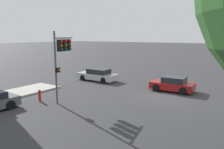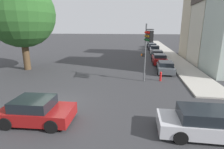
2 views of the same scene
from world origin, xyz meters
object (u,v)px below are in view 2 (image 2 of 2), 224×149
(crossing_car_0, at_px, (208,123))
(fire_hydrant, at_px, (161,76))
(parked_car_3, at_px, (155,50))
(parked_car_5, at_px, (150,45))
(traffic_signal, at_px, (148,41))
(parked_car_1, at_px, (159,59))
(crossing_car_1, at_px, (37,111))
(parked_car_4, at_px, (152,47))
(street_tree, at_px, (21,14))
(parked_car_0, at_px, (165,67))
(parked_car_2, at_px, (157,54))

(crossing_car_0, relative_size, fire_hydrant, 5.12)
(parked_car_3, distance_m, parked_car_5, 12.51)
(traffic_signal, relative_size, parked_car_1, 1.19)
(parked_car_3, bearing_deg, crossing_car_1, 164.81)
(parked_car_4, bearing_deg, fire_hydrant, 176.34)
(parked_car_3, height_order, fire_hydrant, parked_car_3)
(parked_car_3, xyz_separation_m, parked_car_4, (-0.11, 6.01, -0.02))
(parked_car_3, bearing_deg, parked_car_1, -179.75)
(street_tree, bearing_deg, crossing_car_0, -33.78)
(crossing_car_1, distance_m, parked_car_3, 29.80)
(parked_car_4, xyz_separation_m, fire_hydrant, (-0.80, -25.63, -0.24))
(parked_car_0, height_order, parked_car_2, parked_car_2)
(street_tree, height_order, fire_hydrant, street_tree)
(parked_car_1, distance_m, parked_car_5, 23.37)
(traffic_signal, distance_m, crossing_car_0, 8.79)
(fire_hydrant, bearing_deg, street_tree, 170.99)
(street_tree, bearing_deg, parked_car_2, 34.25)
(street_tree, height_order, parked_car_5, street_tree)
(parked_car_0, distance_m, parked_car_3, 15.96)
(traffic_signal, xyz_separation_m, parked_car_4, (2.27, 26.78, -3.14))
(street_tree, distance_m, parked_car_1, 18.65)
(parked_car_2, bearing_deg, parked_car_5, 2.49)
(traffic_signal, xyz_separation_m, parked_car_5, (2.18, 33.28, -3.21))
(parked_car_1, distance_m, parked_car_4, 16.88)
(parked_car_1, height_order, parked_car_5, parked_car_1)
(parked_car_3, height_order, parked_car_5, parked_car_3)
(crossing_car_1, bearing_deg, crossing_car_0, -2.69)
(fire_hydrant, bearing_deg, parked_car_2, 86.29)
(crossing_car_0, distance_m, parked_car_4, 34.52)
(crossing_car_1, bearing_deg, street_tree, 122.73)
(traffic_signal, distance_m, crossing_car_1, 10.38)
(parked_car_1, bearing_deg, parked_car_4, -0.57)
(parked_car_2, distance_m, parked_car_3, 5.72)
(street_tree, height_order, crossing_car_0, street_tree)
(street_tree, relative_size, parked_car_2, 2.42)
(crossing_car_0, bearing_deg, parked_car_4, 89.92)
(crossing_car_0, height_order, parked_car_0, crossing_car_0)
(crossing_car_0, bearing_deg, traffic_signal, 108.33)
(crossing_car_0, relative_size, parked_car_1, 1.04)
(parked_car_2, distance_m, parked_car_5, 18.23)
(crossing_car_0, relative_size, parked_car_0, 1.09)
(fire_hydrant, bearing_deg, parked_car_5, 88.73)
(street_tree, xyz_separation_m, parked_car_0, (16.74, 1.15, -5.97))
(parked_car_4, height_order, fire_hydrant, parked_car_4)
(parked_car_0, bearing_deg, parked_car_2, 2.06)
(street_tree, relative_size, crossing_car_0, 2.23)
(street_tree, xyz_separation_m, parked_car_5, (16.53, 29.61, -5.93))
(parked_car_4, bearing_deg, parked_car_1, 177.90)
(crossing_car_0, distance_m, fire_hydrant, 8.97)
(parked_car_4, relative_size, parked_car_5, 1.01)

